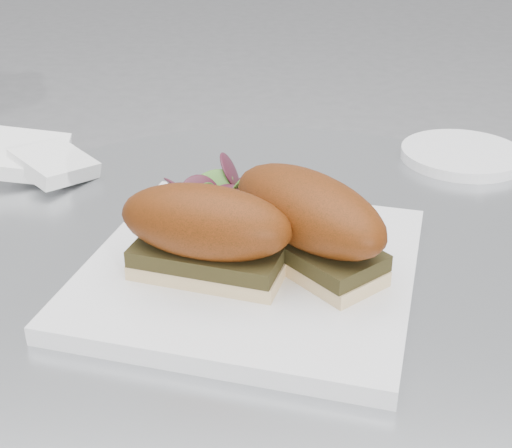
{
  "coord_description": "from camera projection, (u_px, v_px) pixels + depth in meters",
  "views": [
    {
      "loc": [
        -0.01,
        -0.56,
        1.06
      ],
      "look_at": [
        -0.02,
        0.0,
        0.77
      ],
      "focal_mm": 50.0,
      "sensor_mm": 36.0,
      "label": 1
    }
  ],
  "objects": [
    {
      "name": "napkin",
      "position": [
        40.0,
        168.0,
        0.81
      ],
      "size": [
        0.15,
        0.15,
        0.02
      ],
      "primitive_type": null,
      "rotation": [
        0.0,
        0.0,
        -0.2
      ],
      "color": "white",
      "rests_on": "table"
    },
    {
      "name": "sandwich_left",
      "position": [
        205.0,
        232.0,
        0.57
      ],
      "size": [
        0.16,
        0.1,
        0.08
      ],
      "rotation": [
        0.0,
        0.0,
        -0.29
      ],
      "color": "beige",
      "rests_on": "plate"
    },
    {
      "name": "salad",
      "position": [
        211.0,
        194.0,
        0.67
      ],
      "size": [
        0.11,
        0.11,
        0.05
      ],
      "primitive_type": null,
      "color": "#639C33",
      "rests_on": "plate"
    },
    {
      "name": "sandwich_right",
      "position": [
        308.0,
        219.0,
        0.59
      ],
      "size": [
        0.16,
        0.17,
        0.08
      ],
      "rotation": [
        0.0,
        0.0,
        -0.88
      ],
      "color": "beige",
      "rests_on": "plate"
    },
    {
      "name": "plate",
      "position": [
        252.0,
        269.0,
        0.61
      ],
      "size": [
        0.33,
        0.33,
        0.02
      ],
      "primitive_type": "cube",
      "rotation": [
        0.0,
        0.0,
        -0.25
      ],
      "color": "white",
      "rests_on": "table"
    },
    {
      "name": "saucer",
      "position": [
        462.0,
        155.0,
        0.85
      ],
      "size": [
        0.14,
        0.14,
        0.01
      ],
      "primitive_type": "cylinder",
      "color": "white",
      "rests_on": "table"
    }
  ]
}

